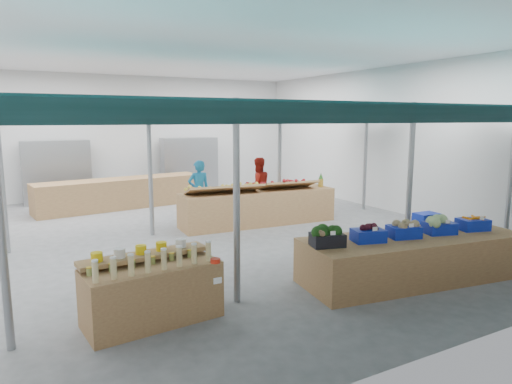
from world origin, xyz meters
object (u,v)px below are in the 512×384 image
bottle_shelf (151,290)px  fruit_counter (258,207)px  crate_stack (426,227)px  veg_counter (413,258)px  vendor_right (258,186)px  vendor_left (199,191)px

bottle_shelf → fruit_counter: 5.93m
crate_stack → veg_counter: bearing=-143.4°
fruit_counter → vendor_right: size_ratio=2.50×
vendor_left → bottle_shelf: bearing=65.7°
vendor_right → fruit_counter: bearing=64.7°
bottle_shelf → vendor_left: 6.15m
veg_counter → bottle_shelf: bearing=-179.1°
vendor_right → vendor_left: bearing=3.3°
bottle_shelf → vendor_right: vendor_right is taller
vendor_left → vendor_right: size_ratio=1.00×
crate_stack → vendor_right: (-1.92, 4.32, 0.50)m
veg_counter → vendor_right: size_ratio=2.37×
fruit_counter → vendor_right: 1.31m
fruit_counter → veg_counter: bearing=-83.2°
veg_counter → vendor_left: bearing=112.0°
veg_counter → vendor_left: (-1.50, 5.97, 0.44)m
veg_counter → crate_stack: 2.77m
bottle_shelf → veg_counter: bottle_shelf is taller
fruit_counter → crate_stack: (2.52, -3.22, -0.12)m
bottle_shelf → crate_stack: (6.57, 1.11, -0.12)m
vendor_left → veg_counter: bearing=107.4°
fruit_counter → vendor_left: size_ratio=2.50×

